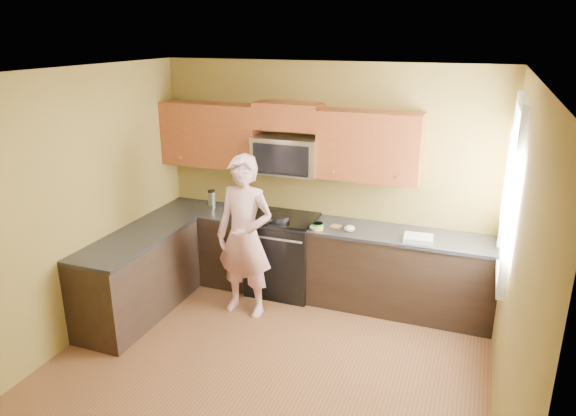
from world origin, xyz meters
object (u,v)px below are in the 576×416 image
at_px(frying_pan, 279,220).
at_px(stove, 283,254).
at_px(butter_tub, 318,229).
at_px(microwave, 287,173).
at_px(travel_mug, 212,205).
at_px(woman, 245,237).

bearing_deg(frying_pan, stove, 100.99).
xyz_separation_m(frying_pan, butter_tub, (0.49, -0.07, -0.03)).
height_order(microwave, travel_mug, microwave).
xyz_separation_m(butter_tub, travel_mug, (-1.51, 0.35, 0.00)).
bearing_deg(travel_mug, microwave, -2.48).
height_order(frying_pan, travel_mug, travel_mug).
bearing_deg(travel_mug, woman, -43.80).
relative_size(stove, travel_mug, 4.84).
relative_size(woman, frying_pan, 4.05).
bearing_deg(microwave, travel_mug, 177.52).
xyz_separation_m(stove, frying_pan, (-0.01, -0.12, 0.47)).
distance_m(microwave, butter_tub, 0.78).
distance_m(frying_pan, butter_tub, 0.49).
distance_m(woman, frying_pan, 0.54).
bearing_deg(travel_mug, butter_tub, -13.14).
distance_m(woman, butter_tub, 0.81).
bearing_deg(stove, frying_pan, -94.51).
bearing_deg(butter_tub, frying_pan, 172.17).
xyz_separation_m(microwave, butter_tub, (0.48, -0.31, -0.53)).
distance_m(microwave, travel_mug, 1.16).
relative_size(woman, butter_tub, 13.88).
height_order(butter_tub, travel_mug, travel_mug).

